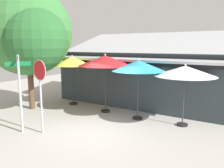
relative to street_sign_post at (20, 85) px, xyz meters
name	(u,v)px	position (x,y,z in m)	size (l,w,h in m)	color
ground_plane	(97,130)	(2.18, 1.79, -1.84)	(28.00, 28.00, 0.10)	#ADA8A0
cafe_building	(147,75)	(1.97, 7.09, -0.26)	(9.84, 5.07, 4.08)	#333D42
street_sign_post	(20,85)	(0.00, 0.00, 0.00)	(0.78, 0.73, 2.90)	#A8AAB2
stop_sign	(40,83)	(0.72, 0.34, 0.12)	(0.76, 0.12, 2.73)	#A8AAB2
patio_umbrella_mustard_left	(72,61)	(-1.15, 4.15, 0.60)	(2.20, 2.20, 2.72)	black
patio_umbrella_crimson_center	(105,61)	(1.18, 3.86, 0.72)	(2.61, 2.61, 2.84)	black
patio_umbrella_teal_right	(138,66)	(3.00, 3.69, 0.58)	(2.31, 2.31, 2.68)	black
patio_umbrella_ivory_far_right	(185,71)	(4.93, 3.90, 0.44)	(2.43, 2.43, 2.52)	black
shade_tree	(29,33)	(-2.08, 2.21, 2.03)	(4.81, 4.34, 6.08)	brown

